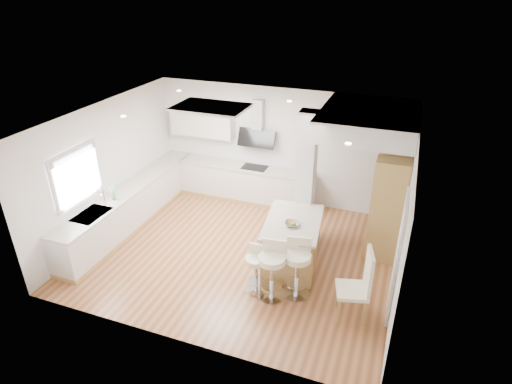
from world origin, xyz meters
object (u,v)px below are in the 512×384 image
at_px(bar_stool_a, 256,267).
at_px(bar_stool_b, 272,268).
at_px(peninsula, 292,242).
at_px(bar_stool_c, 297,265).
at_px(dining_chair, 360,283).

distance_m(bar_stool_a, bar_stool_b, 0.34).
xyz_separation_m(peninsula, bar_stool_c, (0.33, -0.86, 0.14)).
relative_size(bar_stool_c, dining_chair, 0.84).
height_order(bar_stool_a, dining_chair, dining_chair).
height_order(peninsula, dining_chair, dining_chair).
xyz_separation_m(peninsula, dining_chair, (1.41, -1.06, 0.21)).
xyz_separation_m(bar_stool_b, dining_chair, (1.46, 0.01, 0.08)).
bearing_deg(bar_stool_c, bar_stool_a, -178.60).
bearing_deg(bar_stool_b, dining_chair, -6.16).
relative_size(bar_stool_a, bar_stool_b, 0.82).
bearing_deg(dining_chair, peninsula, 128.38).
bearing_deg(dining_chair, bar_stool_a, 163.22).
bearing_deg(dining_chair, bar_stool_c, 154.85).
relative_size(peninsula, bar_stool_b, 1.53).
distance_m(peninsula, dining_chair, 1.78).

